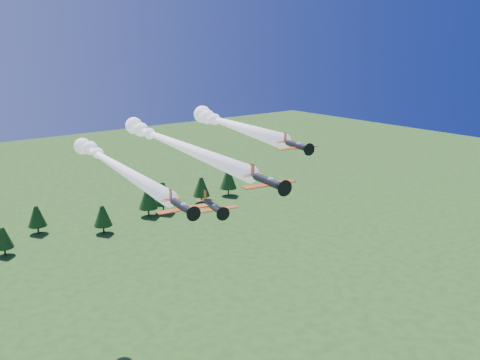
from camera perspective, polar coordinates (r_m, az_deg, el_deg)
plane_lead at (r=100.95m, az=-7.31°, el=4.04°), size 13.43×59.70×3.70m
plane_left at (r=105.30m, az=-13.55°, el=1.79°), size 12.52×57.77×3.70m
plane_right at (r=104.11m, az=-1.25°, el=6.03°), size 13.02×42.80×3.70m
plane_slot at (r=86.47m, az=-2.83°, el=-2.85°), size 7.97×8.81×2.79m
treeline at (r=188.59m, az=-20.06°, el=-3.95°), size 172.42×19.80×11.97m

